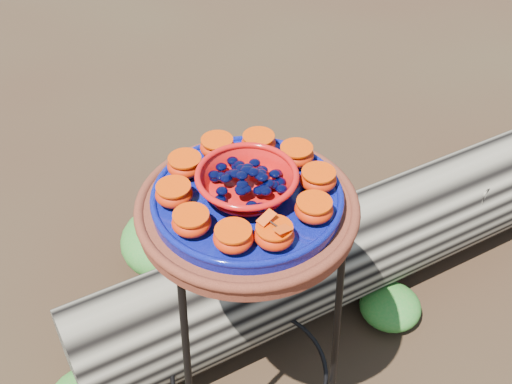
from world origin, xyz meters
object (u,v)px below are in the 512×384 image
object	(u,v)px
plant_stand	(249,323)
cobalt_plate	(247,199)
terracotta_saucer	(247,210)
red_bowl	(247,184)
driftwood_log	(335,253)

from	to	relation	value
plant_stand	cobalt_plate	size ratio (longest dim) A/B	1.87
terracotta_saucer	red_bowl	xyz separation A→B (m)	(0.00, 0.00, 0.07)
cobalt_plate	driftwood_log	xyz separation A→B (m)	(0.39, 0.29, -0.59)
plant_stand	red_bowl	bearing A→B (deg)	0.00
red_bowl	driftwood_log	bearing A→B (deg)	36.45
terracotta_saucer	driftwood_log	bearing A→B (deg)	36.45
red_bowl	cobalt_plate	bearing A→B (deg)	0.00
cobalt_plate	driftwood_log	size ratio (longest dim) A/B	0.23
cobalt_plate	red_bowl	xyz separation A→B (m)	(0.00, 0.00, 0.04)
cobalt_plate	red_bowl	bearing A→B (deg)	0.00
red_bowl	terracotta_saucer	bearing A→B (deg)	0.00
terracotta_saucer	cobalt_plate	bearing A→B (deg)	0.00
plant_stand	cobalt_plate	bearing A→B (deg)	0.00
plant_stand	terracotta_saucer	distance (m)	0.37
terracotta_saucer	red_bowl	world-z (taller)	red_bowl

